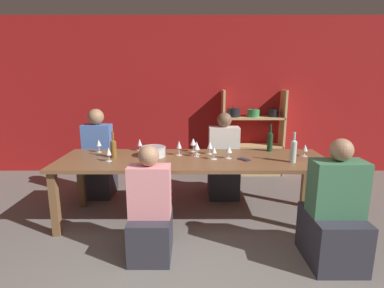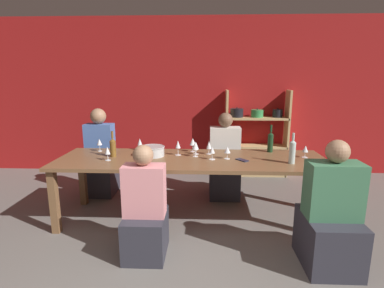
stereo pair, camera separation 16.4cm
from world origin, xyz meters
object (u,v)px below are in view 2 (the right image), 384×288
wine_glass_empty_a (212,151)px  dining_table (192,164)px  cell_phone (242,160)px  person_near_b (330,222)px  wine_bottle_dark (270,141)px  mixing_bowl (152,151)px  wine_bottle_amber (113,147)px  person_far_b (101,163)px  wine_glass_red_b (140,142)px  wine_glass_white_c (209,145)px  wine_glass_white_b (107,151)px  wine_glass_red_a (195,146)px  person_near_a (145,216)px  person_far_a (224,166)px  wine_bottle_green (292,151)px  wine_glass_white_a (178,145)px  wine_glass_red_d (305,149)px  shelf_unit (256,139)px  wine_glass_red_g (193,142)px  wine_glass_red_e (99,142)px  wine_glass_red_f (227,150)px  wine_glass_red_c (196,146)px

wine_glass_empty_a → dining_table: bearing=171.1°
cell_phone → person_near_b: person_near_b is taller
wine_bottle_dark → person_near_b: bearing=-76.1°
mixing_bowl → wine_bottle_amber: bearing=-173.5°
mixing_bowl → person_far_b: (-0.88, 0.69, -0.36)m
wine_glass_red_b → wine_glass_white_c: 0.91m
wine_glass_white_b → wine_glass_red_a: bearing=12.2°
person_near_a → person_far_a: (0.84, 1.53, 0.04)m
wine_bottle_green → wine_glass_red_b: 1.87m
wine_glass_white_a → wine_glass_white_b: wine_glass_white_a is taller
wine_glass_white_a → wine_glass_white_c: wine_glass_white_a is taller
wine_glass_red_a → wine_glass_red_d: bearing=0.5°
shelf_unit → person_far_b: (-2.40, -0.97, -0.17)m
wine_glass_empty_a → cell_phone: wine_glass_empty_a is taller
wine_bottle_dark → wine_bottle_amber: bearing=-170.7°
wine_bottle_dark → wine_glass_red_g: wine_bottle_dark is taller
person_near_b → mixing_bowl: bearing=151.5°
wine_glass_red_a → cell_phone: bearing=-15.6°
wine_glass_red_e → person_far_b: person_far_b is taller
wine_bottle_dark → wine_glass_red_b: (-1.66, 0.02, -0.03)m
wine_bottle_dark → wine_glass_red_g: 0.98m
wine_glass_white_a → wine_glass_red_f: (0.58, -0.15, -0.02)m
wine_glass_red_c → wine_glass_empty_a: wine_glass_empty_a is taller
wine_glass_red_c → person_far_a: bearing=55.7°
wine_bottle_green → wine_glass_white_c: wine_bottle_green is taller
wine_bottle_amber → wine_glass_red_g: bearing=16.8°
wine_bottle_green → wine_glass_red_b: bearing=163.2°
wine_glass_red_d → wine_glass_red_g: 1.35m
mixing_bowl → wine_bottle_amber: wine_bottle_amber is taller
wine_glass_red_a → wine_glass_white_a: bearing=164.5°
wine_bottle_green → wine_glass_red_g: bearing=156.2°
person_far_a → wine_glass_white_c: bearing=67.6°
wine_bottle_dark → wine_glass_white_b: (-1.92, -0.48, -0.03)m
wine_glass_red_c → cell_phone: bearing=-26.4°
wine_glass_red_a → wine_glass_red_f: 0.38m
wine_bottle_dark → wine_glass_red_a: 0.98m
wine_bottle_amber → wine_glass_red_b: 0.42m
wine_glass_red_d → person_near_b: person_near_b is taller
wine_glass_red_g → wine_glass_red_e: bearing=-178.8°
wine_glass_red_a → wine_glass_red_e: size_ratio=1.13×
cell_phone → person_near_a: (-0.99, -0.70, -0.37)m
wine_bottle_amber → wine_glass_white_b: size_ratio=1.94×
wine_bottle_green → person_near_a: wine_bottle_green is taller
wine_glass_red_f → wine_glass_red_g: bearing=141.3°
wine_bottle_green → wine_bottle_amber: bearing=174.3°
wine_glass_red_a → wine_glass_red_e: bearing=170.2°
mixing_bowl → wine_bottle_dark: bearing=10.2°
mixing_bowl → wine_glass_white_c: wine_glass_white_c is taller
wine_glass_white_b → wine_glass_red_g: bearing=25.6°
wine_glass_red_d → wine_glass_red_e: 2.53m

